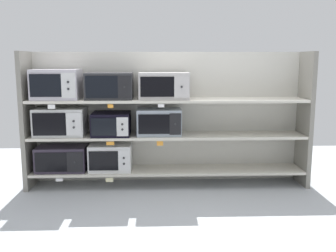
{
  "coord_description": "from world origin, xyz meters",
  "views": [
    {
      "loc": [
        -0.16,
        -4.36,
        1.45
      ],
      "look_at": [
        0.0,
        0.0,
        0.71
      ],
      "focal_mm": 41.01,
      "sensor_mm": 36.0,
      "label": 1
    }
  ],
  "objects_px": {
    "microwave_7": "(164,86)",
    "microwave_4": "(159,122)",
    "microwave_5": "(57,84)",
    "microwave_0": "(62,158)",
    "microwave_2": "(60,122)",
    "microwave_3": "(111,124)",
    "microwave_1": "(111,157)",
    "microwave_6": "(109,86)"
  },
  "relations": [
    {
      "from": "microwave_7",
      "to": "microwave_4",
      "type": "bearing_deg",
      "value": -179.97
    },
    {
      "from": "microwave_5",
      "to": "microwave_7",
      "type": "xyz_separation_m",
      "value": [
        1.21,
        0.0,
        -0.02
      ]
    },
    {
      "from": "microwave_0",
      "to": "microwave_7",
      "type": "bearing_deg",
      "value": 0.01
    },
    {
      "from": "microwave_2",
      "to": "microwave_7",
      "type": "xyz_separation_m",
      "value": [
        1.18,
        0.0,
        0.41
      ]
    },
    {
      "from": "microwave_2",
      "to": "microwave_3",
      "type": "xyz_separation_m",
      "value": [
        0.58,
        0.0,
        -0.03
      ]
    },
    {
      "from": "microwave_1",
      "to": "microwave_7",
      "type": "xyz_separation_m",
      "value": [
        0.62,
        0.0,
        0.83
      ]
    },
    {
      "from": "microwave_0",
      "to": "microwave_1",
      "type": "height_order",
      "value": "microwave_1"
    },
    {
      "from": "microwave_2",
      "to": "microwave_1",
      "type": "bearing_deg",
      "value": 0.03
    },
    {
      "from": "microwave_1",
      "to": "microwave_5",
      "type": "xyz_separation_m",
      "value": [
        -0.58,
        -0.0,
        0.84
      ]
    },
    {
      "from": "microwave_3",
      "to": "microwave_6",
      "type": "height_order",
      "value": "microwave_6"
    },
    {
      "from": "microwave_3",
      "to": "microwave_1",
      "type": "bearing_deg",
      "value": 179.74
    },
    {
      "from": "microwave_6",
      "to": "microwave_1",
      "type": "bearing_deg",
      "value": 177.47
    },
    {
      "from": "microwave_3",
      "to": "microwave_5",
      "type": "distance_m",
      "value": 0.75
    },
    {
      "from": "microwave_5",
      "to": "microwave_1",
      "type": "bearing_deg",
      "value": 0.0
    },
    {
      "from": "microwave_6",
      "to": "microwave_7",
      "type": "relative_size",
      "value": 0.93
    },
    {
      "from": "microwave_4",
      "to": "microwave_6",
      "type": "xyz_separation_m",
      "value": [
        -0.56,
        -0.0,
        0.41
      ]
    },
    {
      "from": "microwave_3",
      "to": "microwave_0",
      "type": "bearing_deg",
      "value": -179.99
    },
    {
      "from": "microwave_2",
      "to": "microwave_3",
      "type": "bearing_deg",
      "value": 0.02
    },
    {
      "from": "microwave_4",
      "to": "microwave_7",
      "type": "xyz_separation_m",
      "value": [
        0.06,
        0.0,
        0.41
      ]
    },
    {
      "from": "microwave_2",
      "to": "microwave_7",
      "type": "distance_m",
      "value": 1.25
    },
    {
      "from": "microwave_4",
      "to": "microwave_7",
      "type": "bearing_deg",
      "value": 0.03
    },
    {
      "from": "microwave_1",
      "to": "microwave_2",
      "type": "relative_size",
      "value": 0.85
    },
    {
      "from": "microwave_3",
      "to": "microwave_4",
      "type": "relative_size",
      "value": 0.85
    },
    {
      "from": "microwave_0",
      "to": "microwave_6",
      "type": "relative_size",
      "value": 1.07
    },
    {
      "from": "microwave_1",
      "to": "microwave_6",
      "type": "distance_m",
      "value": 0.82
    },
    {
      "from": "microwave_7",
      "to": "microwave_5",
      "type": "bearing_deg",
      "value": -180.0
    },
    {
      "from": "microwave_4",
      "to": "microwave_5",
      "type": "distance_m",
      "value": 1.23
    },
    {
      "from": "microwave_2",
      "to": "microwave_5",
      "type": "relative_size",
      "value": 1.09
    },
    {
      "from": "microwave_0",
      "to": "microwave_3",
      "type": "height_order",
      "value": "microwave_3"
    },
    {
      "from": "microwave_3",
      "to": "microwave_7",
      "type": "bearing_deg",
      "value": 0.01
    },
    {
      "from": "microwave_0",
      "to": "microwave_6",
      "type": "bearing_deg",
      "value": -0.02
    },
    {
      "from": "microwave_1",
      "to": "microwave_0",
      "type": "bearing_deg",
      "value": -179.99
    },
    {
      "from": "microwave_6",
      "to": "microwave_3",
      "type": "bearing_deg",
      "value": 1.18
    },
    {
      "from": "microwave_3",
      "to": "microwave_6",
      "type": "relative_size",
      "value": 0.81
    },
    {
      "from": "microwave_1",
      "to": "microwave_3",
      "type": "distance_m",
      "value": 0.39
    },
    {
      "from": "microwave_1",
      "to": "microwave_2",
      "type": "distance_m",
      "value": 0.7
    },
    {
      "from": "microwave_0",
      "to": "microwave_5",
      "type": "distance_m",
      "value": 0.85
    },
    {
      "from": "microwave_4",
      "to": "microwave_5",
      "type": "xyz_separation_m",
      "value": [
        -1.15,
        0.0,
        0.43
      ]
    },
    {
      "from": "microwave_1",
      "to": "microwave_3",
      "type": "bearing_deg",
      "value": -0.26
    },
    {
      "from": "microwave_4",
      "to": "microwave_7",
      "type": "distance_m",
      "value": 0.42
    },
    {
      "from": "microwave_5",
      "to": "microwave_7",
      "type": "distance_m",
      "value": 1.21
    },
    {
      "from": "microwave_4",
      "to": "microwave_5",
      "type": "relative_size",
      "value": 0.97
    }
  ]
}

